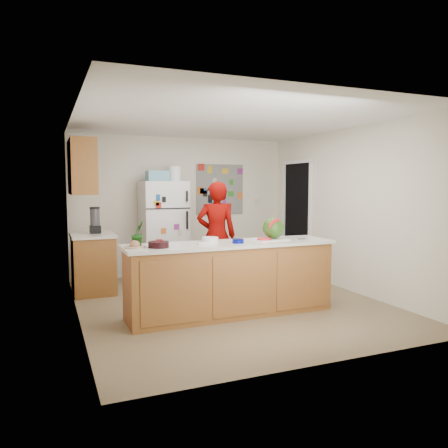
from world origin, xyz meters
name	(u,v)px	position (x,y,z in m)	size (l,w,h in m)	color
floor	(230,303)	(0.00, 0.00, -0.01)	(4.00, 4.50, 0.02)	brown
wall_back	(182,206)	(0.00, 2.26, 1.25)	(4.00, 0.02, 2.50)	beige
wall_left	(75,218)	(-2.01, 0.00, 1.25)	(0.02, 4.50, 2.50)	beige
wall_right	(349,210)	(2.01, 0.00, 1.25)	(0.02, 4.50, 2.50)	beige
ceiling	(230,120)	(0.00, 0.00, 2.51)	(4.00, 4.50, 0.02)	white
doorway	(298,218)	(1.99, 1.45, 1.02)	(0.03, 0.85, 2.04)	black
peninsula_base	(231,280)	(-0.20, -0.50, 0.44)	(2.60, 0.62, 0.88)	brown
peninsula_top	(231,244)	(-0.20, -0.50, 0.90)	(2.68, 0.70, 0.04)	silver
side_counter_base	(93,264)	(-1.69, 1.35, 0.43)	(0.60, 0.80, 0.86)	brown
side_counter_top	(92,235)	(-1.69, 1.35, 0.88)	(0.64, 0.84, 0.04)	silver
upper_cabinets	(82,167)	(-1.82, 1.30, 1.90)	(0.35, 1.00, 0.80)	brown
refrigerator	(163,230)	(-0.45, 1.88, 0.85)	(0.75, 0.70, 1.70)	silver
fridge_top_bin	(157,176)	(-0.55, 1.88, 1.79)	(0.35, 0.28, 0.18)	#5999B2
photo_collage	(220,190)	(0.75, 2.24, 1.55)	(0.95, 0.01, 0.95)	slate
person	(216,236)	(0.13, 0.84, 0.85)	(0.62, 0.40, 1.69)	#720502
blender_appliance	(95,221)	(-1.64, 1.40, 1.09)	(0.14, 0.14, 0.38)	black
cutting_board	(270,239)	(0.38, -0.45, 0.93)	(0.44, 0.33, 0.01)	white
watermelon	(273,228)	(0.44, -0.43, 1.07)	(0.28, 0.28, 0.28)	#275F17
watermelon_slice	(264,239)	(0.27, -0.50, 0.94)	(0.19, 0.19, 0.02)	red
cherry_bowl	(159,244)	(-1.14, -0.59, 0.96)	(0.24, 0.24, 0.07)	black
white_bowl	(210,240)	(-0.42, -0.35, 0.95)	(0.21, 0.21, 0.06)	white
cobalt_bowl	(238,241)	(-0.14, -0.59, 0.95)	(0.15, 0.15, 0.05)	#01086C
plate	(135,247)	(-1.40, -0.50, 0.93)	(0.24, 0.24, 0.02)	#B7B08F
paper_towel	(205,244)	(-0.56, -0.54, 0.93)	(0.16, 0.15, 0.02)	white
keys	(301,239)	(0.78, -0.58, 0.93)	(0.10, 0.04, 0.01)	gray
potted_plant	(138,233)	(-1.35, -0.45, 1.08)	(0.17, 0.14, 0.32)	#0F3E0C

